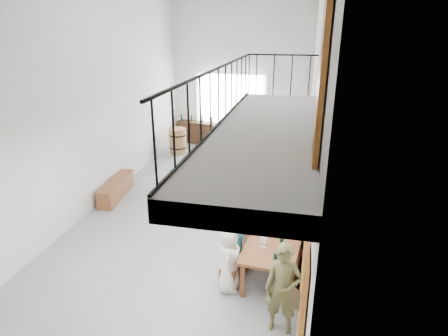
% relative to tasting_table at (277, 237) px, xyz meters
% --- Properties ---
extents(floor, '(12.00, 12.00, 0.00)m').
position_rel_tasting_table_xyz_m(floor, '(-2.20, 2.37, -0.71)').
color(floor, slate).
rests_on(floor, ground).
extents(room_walls, '(12.00, 12.00, 12.00)m').
position_rel_tasting_table_xyz_m(room_walls, '(-2.20, 2.37, 2.85)').
color(room_walls, silver).
rests_on(room_walls, ground).
extents(gateway_portal, '(2.80, 0.08, 2.80)m').
position_rel_tasting_table_xyz_m(gateway_portal, '(-2.60, 8.31, 0.69)').
color(gateway_portal, white).
rests_on(gateway_portal, ground).
extents(right_wall_decor, '(0.07, 8.28, 5.07)m').
position_rel_tasting_table_xyz_m(right_wall_decor, '(0.50, 0.50, 1.04)').
color(right_wall_decor, '#A15F19').
rests_on(right_wall_decor, ground).
extents(balcony, '(1.52, 5.62, 4.00)m').
position_rel_tasting_table_xyz_m(balcony, '(-0.22, -0.76, 2.26)').
color(balcony, silver).
rests_on(balcony, ground).
extents(tasting_table, '(1.18, 2.43, 0.79)m').
position_rel_tasting_table_xyz_m(tasting_table, '(0.00, 0.00, 0.00)').
color(tasting_table, brown).
rests_on(tasting_table, ground).
extents(bench_inner, '(0.66, 1.92, 0.44)m').
position_rel_tasting_table_xyz_m(bench_inner, '(-0.63, 0.01, -0.49)').
color(bench_inner, brown).
rests_on(bench_inner, ground).
extents(bench_wall, '(0.50, 1.83, 0.42)m').
position_rel_tasting_table_xyz_m(bench_wall, '(0.37, -0.08, -0.50)').
color(bench_wall, brown).
rests_on(bench_wall, ground).
extents(tableware, '(0.54, 1.56, 0.35)m').
position_rel_tasting_table_xyz_m(tableware, '(-0.02, 0.12, 0.22)').
color(tableware, black).
rests_on(tableware, tasting_table).
extents(side_bench, '(0.58, 1.83, 0.51)m').
position_rel_tasting_table_xyz_m(side_bench, '(-4.70, 2.41, -0.45)').
color(side_bench, brown).
rests_on(side_bench, ground).
extents(oak_barrel, '(0.66, 0.66, 0.97)m').
position_rel_tasting_table_xyz_m(oak_barrel, '(-4.27, 6.53, -0.22)').
color(oak_barrel, olive).
rests_on(oak_barrel, ground).
extents(serving_counter, '(1.72, 0.70, 0.88)m').
position_rel_tasting_table_xyz_m(serving_counter, '(-3.95, 8.02, -0.27)').
color(serving_counter, '#362314').
rests_on(serving_counter, ground).
extents(counter_bottles, '(1.42, 0.26, 0.28)m').
position_rel_tasting_table_xyz_m(counter_bottles, '(-3.95, 8.02, 0.32)').
color(counter_bottles, black).
rests_on(counter_bottles, serving_counter).
extents(guest_left_a, '(0.44, 0.65, 1.29)m').
position_rel_tasting_table_xyz_m(guest_left_a, '(-0.78, -0.82, -0.06)').
color(guest_left_a, white).
rests_on(guest_left_a, ground).
extents(guest_left_b, '(0.28, 0.41, 1.11)m').
position_rel_tasting_table_xyz_m(guest_left_b, '(-0.73, -0.15, -0.15)').
color(guest_left_b, '#246778').
rests_on(guest_left_b, ground).
extents(guest_left_c, '(0.52, 0.66, 1.34)m').
position_rel_tasting_table_xyz_m(guest_left_c, '(-0.80, 0.38, -0.04)').
color(guest_left_c, white).
rests_on(guest_left_c, ground).
extents(guest_left_d, '(0.62, 0.81, 1.11)m').
position_rel_tasting_table_xyz_m(guest_left_d, '(-0.75, 0.85, -0.15)').
color(guest_left_d, '#246778').
rests_on(guest_left_d, ground).
extents(guest_right_a, '(0.46, 0.69, 1.09)m').
position_rel_tasting_table_xyz_m(guest_right_a, '(0.60, -0.60, -0.16)').
color(guest_right_a, '#C1213C').
rests_on(guest_right_a, ground).
extents(guest_right_b, '(0.66, 1.20, 1.24)m').
position_rel_tasting_table_xyz_m(guest_right_b, '(0.61, 0.00, -0.09)').
color(guest_right_b, black).
rests_on(guest_right_b, ground).
extents(guest_right_c, '(0.51, 0.68, 1.25)m').
position_rel_tasting_table_xyz_m(guest_right_c, '(0.54, 0.72, -0.08)').
color(guest_right_c, white).
rests_on(guest_right_c, ground).
extents(host_standing, '(0.58, 0.39, 1.54)m').
position_rel_tasting_table_xyz_m(host_standing, '(0.23, -1.60, 0.06)').
color(host_standing, brown).
rests_on(host_standing, ground).
extents(potted_plant, '(0.43, 0.40, 0.39)m').
position_rel_tasting_table_xyz_m(potted_plant, '(0.25, 3.13, -0.51)').
color(potted_plant, '#1E4A1A').
rests_on(potted_plant, ground).
extents(bicycle_near, '(1.82, 0.94, 0.91)m').
position_rel_tasting_table_xyz_m(bicycle_near, '(-1.67, 7.97, -0.25)').
color(bicycle_near, black).
rests_on(bicycle_near, ground).
extents(bicycle_far, '(1.78, 0.80, 1.03)m').
position_rel_tasting_table_xyz_m(bicycle_far, '(-1.07, 7.29, -0.19)').
color(bicycle_far, black).
rests_on(bicycle_far, ground).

